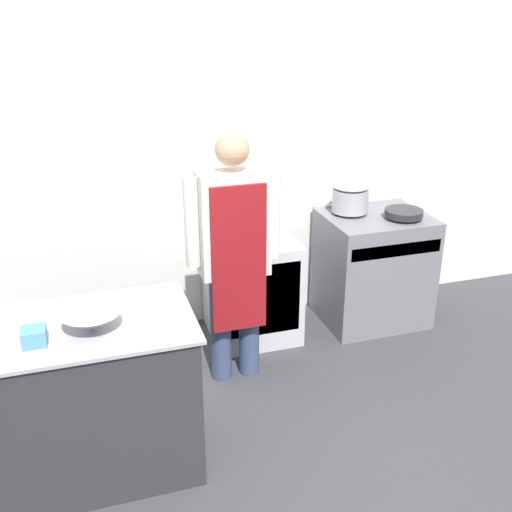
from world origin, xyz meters
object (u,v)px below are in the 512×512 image
stove (373,268)px  plastic_tub (34,336)px  fridge_unit (252,288)px  person_cook (234,247)px  stock_pot (350,197)px  mixing_bowl (91,321)px  saute_pan (404,213)px

stove → plastic_tub: 2.80m
fridge_unit → person_cook: person_cook is taller
stove → stock_pot: stock_pot is taller
stove → mixing_bowl: size_ratio=2.99×
plastic_tub → saute_pan: size_ratio=0.39×
fridge_unit → stock_pot: size_ratio=2.82×
plastic_tub → saute_pan: (2.63, 1.11, -0.00)m
plastic_tub → fridge_unit: bearing=40.8°
person_cook → stock_pot: (1.10, 0.58, 0.06)m
mixing_bowl → saute_pan: size_ratio=1.04×
fridge_unit → plastic_tub: size_ratio=7.00×
stock_pot → saute_pan: size_ratio=0.96×
stove → plastic_tub: (-2.47, -1.22, 0.49)m
plastic_tub → stock_pot: bearing=30.3°
stove → saute_pan: 0.53m
stove → person_cook: bearing=-159.9°
person_cook → mixing_bowl: bearing=-143.3°
mixing_bowl → saute_pan: (2.37, 1.04, -0.01)m
plastic_tub → person_cook: bearing=32.3°
stock_pot → mixing_bowl: bearing=-147.8°
stove → plastic_tub: bearing=-153.7°
person_cook → stock_pot: bearing=28.0°
fridge_unit → person_cook: bearing=-118.4°
plastic_tub → mixing_bowl: bearing=13.5°
mixing_bowl → saute_pan: 2.58m
stove → mixing_bowl: (-2.21, -1.16, 0.50)m
stove → stock_pot: (-0.18, 0.12, 0.57)m
person_cook → saute_pan: 1.48m
plastic_tub → stock_pot: size_ratio=0.40×
stove → person_cook: person_cook is taller
stove → person_cook: (-1.28, -0.47, 0.52)m
stove → person_cook: size_ratio=0.54×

